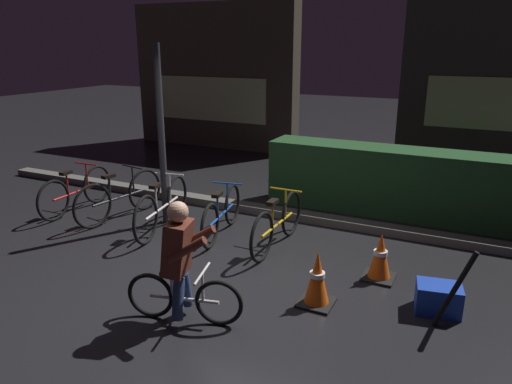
{
  "coord_description": "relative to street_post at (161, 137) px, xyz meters",
  "views": [
    {
      "loc": [
        2.61,
        -4.4,
        2.64
      ],
      "look_at": [
        0.2,
        0.6,
        0.9
      ],
      "focal_mm": 33.56,
      "sensor_mm": 36.0,
      "label": 1
    }
  ],
  "objects": [
    {
      "name": "traffic_cone_far",
      "position": [
        3.33,
        -0.44,
        -1.05
      ],
      "size": [
        0.36,
        0.36,
        0.57
      ],
      "color": "black",
      "rests_on": "ground"
    },
    {
      "name": "parked_bike_right_mid",
      "position": [
        1.91,
        -0.12,
        -0.98
      ],
      "size": [
        0.46,
        1.62,
        0.74
      ],
      "rotation": [
        0.0,
        0.0,
        1.56
      ],
      "color": "black",
      "rests_on": "ground"
    },
    {
      "name": "parked_bike_center_right",
      "position": [
        1.03,
        -0.08,
        -0.99
      ],
      "size": [
        0.46,
        1.53,
        0.71
      ],
      "rotation": [
        0.0,
        0.0,
        1.74
      ],
      "color": "black",
      "rests_on": "ground"
    },
    {
      "name": "sidewalk_curb",
      "position": [
        1.62,
        1.0,
        -1.26
      ],
      "size": [
        12.0,
        0.24,
        0.12
      ],
      "primitive_type": "cube",
      "color": "#56544F",
      "rests_on": "ground"
    },
    {
      "name": "closed_umbrella",
      "position": [
        4.17,
        -1.15,
        -0.91
      ],
      "size": [
        0.35,
        0.15,
        0.81
      ],
      "primitive_type": "cylinder",
      "rotation": [
        0.0,
        0.36,
        0.29
      ],
      "color": "black",
      "rests_on": "ground"
    },
    {
      "name": "ground_plane",
      "position": [
        1.62,
        -1.2,
        -1.32
      ],
      "size": [
        40.0,
        40.0,
        0.0
      ],
      "primitive_type": "plane",
      "color": "black"
    },
    {
      "name": "traffic_cone_near",
      "position": [
        2.86,
        -1.3,
        -1.03
      ],
      "size": [
        0.36,
        0.36,
        0.6
      ],
      "color": "black",
      "rests_on": "ground"
    },
    {
      "name": "storefront_right",
      "position": [
        4.4,
        6.0,
        0.87
      ],
      "size": [
        4.06,
        0.54,
        4.39
      ],
      "color": "#383330",
      "rests_on": "ground"
    },
    {
      "name": "hedge_row",
      "position": [
        3.42,
        1.9,
        -0.79
      ],
      "size": [
        4.8,
        0.7,
        1.06
      ],
      "primitive_type": "cube",
      "color": "#214723",
      "rests_on": "ground"
    },
    {
      "name": "cyclist",
      "position": [
        1.77,
        -2.15,
        -0.69
      ],
      "size": [
        1.16,
        0.5,
        1.25
      ],
      "rotation": [
        0.0,
        0.0,
        0.24
      ],
      "color": "black",
      "rests_on": "ground"
    },
    {
      "name": "blue_crate",
      "position": [
        4.03,
        -0.9,
        -1.17
      ],
      "size": [
        0.49,
        0.39,
        0.3
      ],
      "primitive_type": "cube",
      "rotation": [
        0.0,
        0.0,
        0.18
      ],
      "color": "#193DB7",
      "rests_on": "ground"
    },
    {
      "name": "street_post",
      "position": [
        0.0,
        0.0,
        0.0
      ],
      "size": [
        0.1,
        0.1,
        2.64
      ],
      "primitive_type": "cylinder",
      "color": "#2D2D33",
      "rests_on": "ground"
    },
    {
      "name": "parked_bike_leftmost",
      "position": [
        -1.6,
        -0.21,
        -0.98
      ],
      "size": [
        0.46,
        1.62,
        0.75
      ],
      "rotation": [
        0.0,
        0.0,
        1.61
      ],
      "color": "black",
      "rests_on": "ground"
    },
    {
      "name": "storefront_left",
      "position": [
        -2.19,
        5.3,
        0.47
      ],
      "size": [
        4.47,
        0.54,
        3.59
      ],
      "color": "#42382D",
      "rests_on": "ground"
    },
    {
      "name": "parked_bike_left_mid",
      "position": [
        -0.73,
        -0.16,
        -0.96
      ],
      "size": [
        0.46,
        1.69,
        0.78
      ],
      "rotation": [
        0.0,
        0.0,
        1.41
      ],
      "color": "black",
      "rests_on": "ground"
    },
    {
      "name": "parked_bike_center_left",
      "position": [
        0.15,
        -0.28,
        -0.96
      ],
      "size": [
        0.46,
        1.69,
        0.79
      ],
      "rotation": [
        0.0,
        0.0,
        1.76
      ],
      "color": "black",
      "rests_on": "ground"
    }
  ]
}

